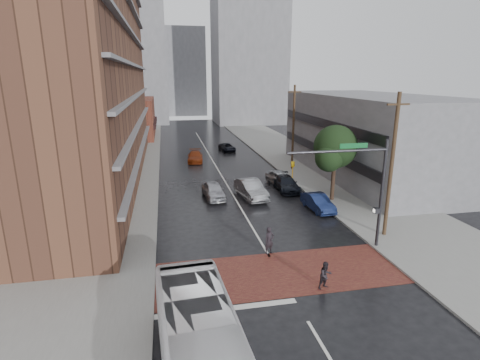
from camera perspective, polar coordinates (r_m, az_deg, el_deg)
ground at (r=21.90m, az=6.39°, el=-14.55°), size 160.00×160.00×0.00m
crosswalk at (r=22.31m, az=5.99°, el=-13.91°), size 14.00×5.00×0.02m
sidewalk_west at (r=44.69m, az=-18.01°, el=0.69°), size 9.00×90.00×0.15m
sidewalk_east at (r=47.68m, az=10.57°, el=2.10°), size 9.00×90.00×0.15m
apartment_block at (r=42.86m, az=-23.28°, el=18.44°), size 10.00×44.00×28.00m
storefront_west at (r=72.63m, az=-16.18°, el=9.06°), size 8.00×16.00×7.00m
building_east at (r=44.63m, az=19.25°, el=6.38°), size 11.00×26.00×9.00m
distant_tower_west at (r=96.46m, az=-16.88°, el=17.92°), size 18.00×16.00×32.00m
distant_tower_east at (r=92.46m, az=1.31°, el=19.92°), size 16.00×14.00×36.00m
distant_tower_center at (r=113.16m, az=-8.59°, el=15.92°), size 12.00×10.00×24.00m
street_tree at (r=33.93m, az=14.30°, el=4.51°), size 4.20×4.10×6.90m
signal_mast at (r=24.48m, az=18.10°, el=0.05°), size 6.50×0.30×7.20m
utility_pole_near at (r=27.14m, az=22.10°, el=2.03°), size 1.60×0.26×10.00m
utility_pole_far at (r=44.91m, az=8.13°, el=7.96°), size 1.60×0.26×10.00m
pedestrian_a at (r=24.06m, az=4.48°, el=-9.19°), size 0.77×0.63×1.80m
pedestrian_b at (r=20.95m, az=12.91°, el=-13.98°), size 0.86×0.75×1.53m
car_travel_a at (r=34.70m, az=-4.07°, el=-1.59°), size 2.07×4.50×1.49m
car_travel_b at (r=34.67m, az=1.68°, el=-1.40°), size 2.46×5.32×1.69m
car_travel_c at (r=49.91m, az=-6.85°, el=3.57°), size 2.34×4.89×1.37m
suv_travel at (r=56.74m, az=-1.99°, el=5.00°), size 2.37×4.31×1.14m
car_parked_near at (r=32.26m, az=11.79°, el=-3.35°), size 1.75×4.23×1.36m
car_parked_mid at (r=37.31m, az=7.03°, el=-0.53°), size 2.11×4.85×1.39m
car_parked_far at (r=38.77m, az=6.20°, el=0.25°), size 2.54×4.80×1.56m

